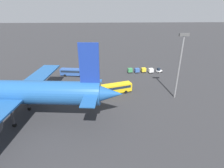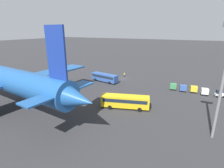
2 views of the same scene
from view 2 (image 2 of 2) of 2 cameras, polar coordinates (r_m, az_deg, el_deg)
The scene contains 10 objects.
ground_plane at distance 70.00m, azimuth 3.66°, elevation 1.78°, with size 600.00×600.00×0.00m, color #2D2D30.
airplane at distance 49.73m, azimuth -31.68°, elevation 1.46°, with size 55.66×47.81×19.53m.
shuttle_bus_near at distance 65.20m, azimuth -2.46°, elevation 2.29°, with size 11.09×4.32×3.03m.
shuttle_bus_far at distance 43.44m, azimuth 4.33°, elevation -5.48°, with size 12.02×6.19×3.23m.
baggage_tug at distance 59.50m, azimuth 31.59°, elevation -2.74°, with size 2.68×2.22×2.10m.
worker_person at distance 72.46m, azimuth 4.04°, elevation 3.02°, with size 0.38×0.38×1.74m.
cargo_cart_white at distance 58.82m, azimuth 28.04°, elevation -2.13°, with size 2.25×1.99×2.06m.
cargo_cart_yellow at distance 59.67m, azimuth 25.16°, elevation -1.47°, with size 2.25×1.99×2.06m.
cargo_cart_blue at distance 59.36m, azimuth 22.21°, elevation -1.19°, with size 2.25×1.99×2.06m.
cargo_cart_green at distance 59.92m, azimuth 19.36°, elevation -0.70°, with size 2.25×1.99×2.06m.
Camera 2 is at (-27.59, 61.53, 18.77)m, focal length 28.00 mm.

